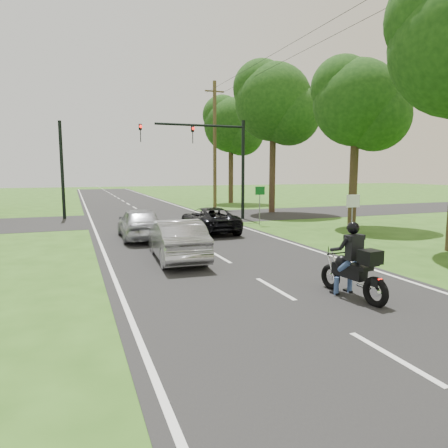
{
  "coord_description": "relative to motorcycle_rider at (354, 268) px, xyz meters",
  "views": [
    {
      "loc": [
        -4.68,
        -8.69,
        2.97
      ],
      "look_at": [
        -0.23,
        3.0,
        1.3
      ],
      "focal_mm": 32.0,
      "sensor_mm": 36.0,
      "label": 1
    }
  ],
  "objects": [
    {
      "name": "ground",
      "position": [
        -1.39,
        1.29,
        -0.72
      ],
      "size": [
        140.0,
        140.0,
        0.0
      ],
      "primitive_type": "plane",
      "color": "#2D5317",
      "rests_on": "ground"
    },
    {
      "name": "tree_row_e",
      "position": [
        8.08,
        27.06,
        6.11
      ],
      "size": [
        5.28,
        5.12,
        9.61
      ],
      "color": "#332316",
      "rests_on": "ground"
    },
    {
      "name": "sign_green",
      "position": [
        3.51,
        12.27,
        0.88
      ],
      "size": [
        0.55,
        0.07,
        2.12
      ],
      "color": "slate",
      "rests_on": "ground"
    },
    {
      "name": "tree_row_c",
      "position": [
        8.36,
        10.08,
        5.52
      ],
      "size": [
        4.8,
        4.65,
        8.76
      ],
      "color": "#332316",
      "rests_on": "ground"
    },
    {
      "name": "cross_road",
      "position": [
        -1.39,
        17.29,
        -0.71
      ],
      "size": [
        60.0,
        7.0,
        0.01
      ],
      "primitive_type": "cube",
      "color": "black",
      "rests_on": "ground"
    },
    {
      "name": "silver_suv",
      "position": [
        -3.39,
        10.05,
        -0.01
      ],
      "size": [
        1.72,
        4.11,
        1.39
      ],
      "primitive_type": "imported",
      "rotation": [
        0.0,
        0.0,
        3.12
      ],
      "color": "#A4A5AC",
      "rests_on": "road"
    },
    {
      "name": "signal_pole_far",
      "position": [
        -6.59,
        19.29,
        2.28
      ],
      "size": [
        0.2,
        0.2,
        6.0
      ],
      "primitive_type": "cylinder",
      "color": "black",
      "rests_on": "ground"
    },
    {
      "name": "sign_white",
      "position": [
        3.31,
        4.27,
        0.88
      ],
      "size": [
        0.55,
        0.07,
        2.12
      ],
      "color": "slate",
      "rests_on": "ground"
    },
    {
      "name": "traffic_signal",
      "position": [
        1.95,
        15.28,
        3.42
      ],
      "size": [
        6.38,
        0.44,
        6.0
      ],
      "color": "black",
      "rests_on": "ground"
    },
    {
      "name": "utility_pole_far",
      "position": [
        4.81,
        23.29,
        4.37
      ],
      "size": [
        1.6,
        0.28,
        10.0
      ],
      "color": "brown",
      "rests_on": "ground"
    },
    {
      "name": "tree_row_d",
      "position": [
        7.71,
        18.04,
        6.71
      ],
      "size": [
        5.76,
        5.58,
        10.45
      ],
      "color": "#332316",
      "rests_on": "ground"
    },
    {
      "name": "silver_sedan",
      "position": [
        -2.87,
        5.44,
        -0.03
      ],
      "size": [
        1.69,
        4.21,
        1.36
      ],
      "primitive_type": "imported",
      "rotation": [
        0.0,
        0.0,
        3.08
      ],
      "color": "#9E9DA2",
      "rests_on": "road"
    },
    {
      "name": "motorcycle_rider",
      "position": [
        0.0,
        0.0,
        0.0
      ],
      "size": [
        0.63,
        2.12,
        1.82
      ],
      "rotation": [
        0.0,
        0.0,
        0.1
      ],
      "color": "black",
      "rests_on": "ground"
    },
    {
      "name": "road",
      "position": [
        -1.39,
        11.29,
        -0.71
      ],
      "size": [
        8.0,
        100.0,
        0.01
      ],
      "primitive_type": "cube",
      "color": "black",
      "rests_on": "ground"
    },
    {
      "name": "dark_suv",
      "position": [
        0.1,
        10.82,
        -0.1
      ],
      "size": [
        2.15,
        4.45,
        1.22
      ],
      "primitive_type": "imported",
      "rotation": [
        0.0,
        0.0,
        3.11
      ],
      "color": "black",
      "rests_on": "road"
    }
  ]
}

